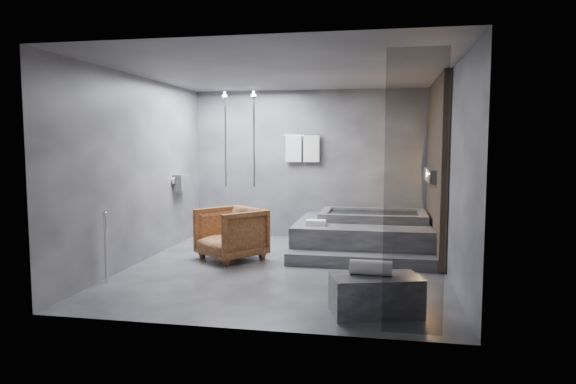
# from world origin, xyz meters

# --- Properties ---
(room) EXTENTS (5.00, 5.04, 2.82)m
(room) POSITION_xyz_m (0.40, 0.24, 1.73)
(room) COLOR #303033
(room) RESTS_ON ground
(tub_deck) EXTENTS (2.20, 2.00, 0.50)m
(tub_deck) POSITION_xyz_m (1.05, 1.45, 0.25)
(tub_deck) COLOR #353638
(tub_deck) RESTS_ON ground
(tub_step) EXTENTS (2.20, 0.36, 0.18)m
(tub_step) POSITION_xyz_m (1.05, 0.27, 0.09)
(tub_step) COLOR #353638
(tub_step) RESTS_ON ground
(concrete_bench) EXTENTS (1.03, 0.75, 0.42)m
(concrete_bench) POSITION_xyz_m (1.31, -1.82, 0.21)
(concrete_bench) COLOR #333335
(concrete_bench) RESTS_ON ground
(driftwood_chair) EXTENTS (1.23, 1.24, 0.81)m
(driftwood_chair) POSITION_xyz_m (-0.95, 0.39, 0.40)
(driftwood_chair) COLOR #482512
(driftwood_chair) RESTS_ON ground
(rolled_towel) EXTENTS (0.45, 0.18, 0.16)m
(rolled_towel) POSITION_xyz_m (1.25, -1.79, 0.49)
(rolled_towel) COLOR silver
(rolled_towel) RESTS_ON concrete_bench
(deck_towel) EXTENTS (0.31, 0.23, 0.08)m
(deck_towel) POSITION_xyz_m (0.31, 0.87, 0.54)
(deck_towel) COLOR white
(deck_towel) RESTS_ON tub_deck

